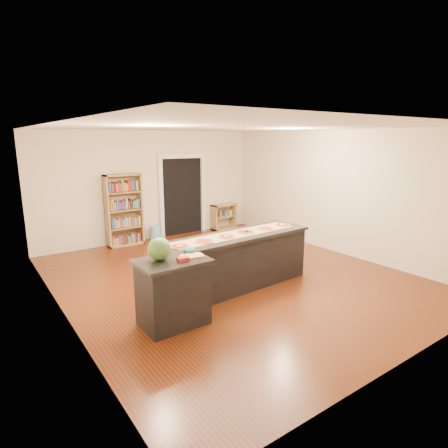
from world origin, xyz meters
TOP-DOWN VIEW (x-y plane):
  - room at (0.00, 0.00)m, footprint 6.00×7.00m
  - doorway at (0.90, 3.46)m, footprint 1.40×0.09m
  - kitchen_island at (-0.24, -0.49)m, footprint 2.93×0.79m
  - side_counter at (-1.78, -1.08)m, footprint 0.98×0.71m
  - bookshelf at (-0.83, 3.29)m, footprint 0.89×0.31m
  - low_shelf at (2.17, 3.29)m, footprint 0.73×0.31m
  - waste_bin at (-0.06, 3.21)m, footprint 0.27×0.27m
  - kraft_paper at (-0.24, -0.47)m, footprint 2.57×0.60m
  - watermelon at (-1.93, -1.00)m, footprint 0.32×0.32m
  - cutting_board at (-1.48, -1.13)m, footprint 0.34×0.26m
  - package_red at (-1.69, -1.22)m, footprint 0.17×0.13m
  - package_teal at (-1.43, -0.95)m, footprint 0.17×0.17m
  - pizza_a at (-1.40, -0.60)m, footprint 0.29×0.29m
  - pizza_b at (-0.94, -0.57)m, footprint 0.34×0.34m
  - pizza_c at (-0.47, -0.53)m, footprint 0.27×0.27m
  - pizza_d at (-0.00, -0.48)m, footprint 0.33×0.33m
  - pizza_e at (0.47, -0.47)m, footprint 0.30×0.30m
  - pizza_f at (0.93, -0.43)m, footprint 0.29×0.29m

SIDE VIEW (x-z plane):
  - waste_bin at x=-0.06m, z-range 0.00..0.39m
  - low_shelf at x=2.17m, z-range 0.00..0.73m
  - kitchen_island at x=-0.24m, z-range 0.00..0.97m
  - side_counter at x=-1.78m, z-range 0.00..0.97m
  - bookshelf at x=-0.83m, z-range 0.00..1.77m
  - kraft_paper at x=-0.24m, z-range 0.97..0.97m
  - cutting_board at x=-1.48m, z-range 0.97..0.99m
  - pizza_b at x=-0.94m, z-range 0.97..0.99m
  - pizza_a at x=-1.40m, z-range 0.97..0.99m
  - pizza_c at x=-0.47m, z-range 0.97..0.99m
  - pizza_e at x=0.47m, z-range 0.97..0.99m
  - pizza_d at x=0.00m, z-range 0.97..0.99m
  - pizza_f at x=0.93m, z-range 0.97..0.99m
  - package_red at x=-1.69m, z-range 0.97..1.02m
  - package_teal at x=-1.43m, z-range 0.97..1.03m
  - watermelon at x=-1.93m, z-range 0.97..1.29m
  - doorway at x=0.90m, z-range 0.10..2.31m
  - room at x=0.00m, z-range 0.00..2.80m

